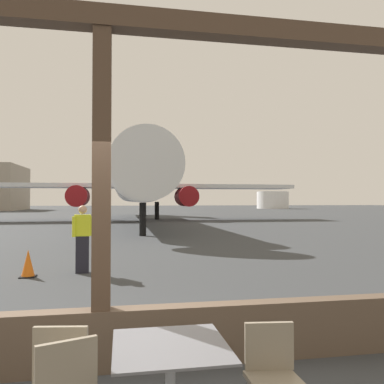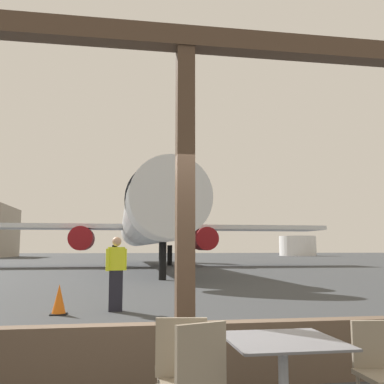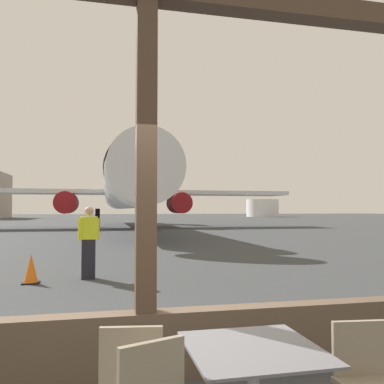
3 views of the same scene
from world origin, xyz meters
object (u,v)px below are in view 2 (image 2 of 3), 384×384
at_px(cafe_chair_window_left, 383,366).
at_px(airplane, 145,223).
at_px(traffic_cone, 59,300).
at_px(ground_crew_worker, 116,272).
at_px(cafe_chair_aisle_left, 182,365).
at_px(dining_table, 283,375).
at_px(cafe_chair_window_right, 194,376).
at_px(fuel_storage_tank, 298,246).

xyz_separation_m(cafe_chair_window_left, airplane, (-0.06, 32.80, 3.04)).
height_order(airplane, traffic_cone, airplane).
xyz_separation_m(cafe_chair_window_left, ground_crew_worker, (-2.16, 7.43, 0.38)).
distance_m(cafe_chair_window_left, airplane, 32.94).
relative_size(ground_crew_worker, traffic_cone, 2.61).
height_order(cafe_chair_aisle_left, ground_crew_worker, ground_crew_worker).
distance_m(cafe_chair_aisle_left, ground_crew_worker, 7.27).
xyz_separation_m(dining_table, traffic_cone, (-2.61, 7.00, -0.15)).
bearing_deg(cafe_chair_window_right, fuel_storage_tank, 66.99).
height_order(cafe_chair_window_right, airplane, airplane).
bearing_deg(dining_table, cafe_chair_aisle_left, 173.36).
relative_size(traffic_cone, fuel_storage_tank, 0.09).
relative_size(cafe_chair_window_right, fuel_storage_tank, 0.12).
bearing_deg(cafe_chair_aisle_left, cafe_chair_window_left, -6.87).
distance_m(cafe_chair_window_right, fuel_storage_tank, 92.84).
relative_size(dining_table, cafe_chair_window_left, 1.03).
relative_size(cafe_chair_aisle_left, fuel_storage_tank, 0.12).
bearing_deg(traffic_cone, cafe_chair_window_left, -64.34).
height_order(dining_table, cafe_chair_window_left, cafe_chair_window_left).
bearing_deg(cafe_chair_window_right, cafe_chair_window_left, 5.74).
height_order(dining_table, ground_crew_worker, ground_crew_worker).
height_order(cafe_chair_window_right, traffic_cone, cafe_chair_window_right).
xyz_separation_m(ground_crew_worker, fuel_storage_tank, (36.88, 77.86, 1.15)).
height_order(cafe_chair_window_right, cafe_chair_aisle_left, cafe_chair_window_right).
bearing_deg(fuel_storage_tank, airplane, -123.52).
bearing_deg(cafe_chair_aisle_left, traffic_cone, 104.63).
bearing_deg(cafe_chair_window_right, dining_table, 18.64).
height_order(ground_crew_worker, traffic_cone, ground_crew_worker).
relative_size(cafe_chair_window_left, traffic_cone, 1.29).
height_order(dining_table, cafe_chair_window_right, cafe_chair_window_right).
relative_size(cafe_chair_aisle_left, airplane, 0.02).
height_order(dining_table, airplane, airplane).
bearing_deg(ground_crew_worker, cafe_chair_aisle_left, -85.60).
bearing_deg(cafe_chair_aisle_left, cafe_chair_window_right, -82.98).
distance_m(cafe_chair_window_left, fuel_storage_tank, 92.10).
bearing_deg(traffic_cone, ground_crew_worker, 15.06).
relative_size(cafe_chair_window_right, ground_crew_worker, 0.54).
xyz_separation_m(cafe_chair_window_right, cafe_chair_aisle_left, (-0.04, 0.35, -0.00)).
relative_size(ground_crew_worker, fuel_storage_tank, 0.23).
xyz_separation_m(dining_table, cafe_chair_window_left, (0.80, -0.10, 0.06)).
xyz_separation_m(dining_table, cafe_chair_aisle_left, (-0.81, 0.09, 0.08)).
distance_m(cafe_chair_window_right, airplane, 33.13).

